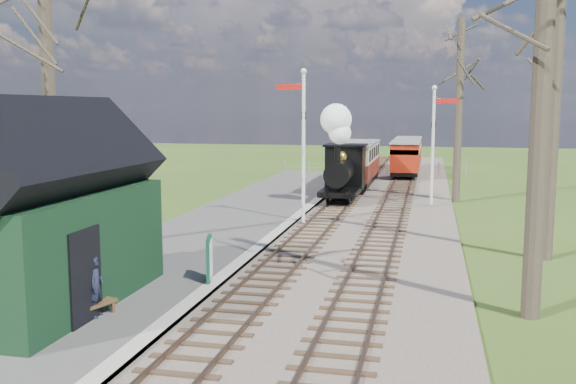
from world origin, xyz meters
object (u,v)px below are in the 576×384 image
(station_shed, at_px, (46,216))
(coach, at_px, (356,162))
(red_carriage_b, at_px, (408,152))
(bench, at_px, (79,299))
(red_carriage_a, at_px, (405,158))
(semaphore_near, at_px, (302,135))
(locomotive, at_px, (342,160))
(semaphore_far, at_px, (435,137))
(person, at_px, (96,287))
(sign_board, at_px, (210,259))

(station_shed, distance_m, coach, 24.65)
(station_shed, relative_size, red_carriage_b, 1.35)
(red_carriage_b, bearing_deg, bench, -98.85)
(coach, bearing_deg, red_carriage_a, 66.12)
(station_shed, xyz_separation_m, bench, (1.22, -0.81, -1.64))
(semaphore_near, xyz_separation_m, locomotive, (0.76, 6.20, -1.47))
(coach, bearing_deg, locomotive, -90.11)
(semaphore_near, distance_m, locomotive, 6.41)
(semaphore_far, bearing_deg, red_carriage_a, 98.32)
(red_carriage_b, relative_size, bench, 2.80)
(locomotive, bearing_deg, bench, -99.15)
(coach, xyz_separation_m, red_carriage_b, (2.60, 11.37, -0.19))
(red_carriage_b, relative_size, person, 3.48)
(station_shed, relative_size, semaphore_far, 1.10)
(locomotive, height_order, bench, locomotive)
(semaphore_near, distance_m, bench, 13.36)
(sign_board, bearing_deg, locomotive, 85.08)
(semaphore_near, distance_m, person, 13.06)
(semaphore_near, xyz_separation_m, red_carriage_a, (3.37, 18.14, -2.24))
(locomotive, xyz_separation_m, red_carriage_a, (2.61, 11.94, -0.77))
(bench, bearing_deg, red_carriage_b, 81.15)
(semaphore_near, height_order, bench, semaphore_near)
(red_carriage_a, bearing_deg, semaphore_near, -100.52)
(red_carriage_b, relative_size, sign_board, 3.95)
(locomotive, xyz_separation_m, coach, (0.01, 6.07, -0.58))
(semaphore_near, xyz_separation_m, coach, (0.77, 12.26, -2.05))
(semaphore_far, height_order, person, semaphore_far)
(red_carriage_b, distance_m, sign_board, 33.21)
(semaphore_near, relative_size, sign_board, 5.28)
(locomotive, distance_m, person, 19.05)
(station_shed, height_order, bench, station_shed)
(semaphore_far, xyz_separation_m, red_carriage_a, (-1.77, 12.14, -1.97))
(coach, relative_size, person, 5.59)
(bench, bearing_deg, red_carriage_a, 79.61)
(red_carriage_b, bearing_deg, semaphore_near, -98.11)
(station_shed, bearing_deg, locomotive, 76.75)
(semaphore_far, relative_size, coach, 0.76)
(locomotive, height_order, red_carriage_a, locomotive)
(sign_board, bearing_deg, bench, -116.39)
(red_carriage_a, xyz_separation_m, red_carriage_b, (0.00, 5.50, 0.00))
(red_carriage_b, bearing_deg, semaphore_far, -84.26)
(station_shed, distance_m, sign_board, 4.24)
(semaphore_near, distance_m, coach, 12.46)
(red_carriage_a, height_order, bench, red_carriage_a)
(semaphore_near, relative_size, bench, 3.74)
(red_carriage_a, distance_m, person, 31.22)
(locomotive, relative_size, sign_board, 3.97)
(semaphore_far, bearing_deg, sign_board, -110.47)
(semaphore_far, distance_m, locomotive, 4.55)
(coach, distance_m, red_carriage_b, 11.67)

